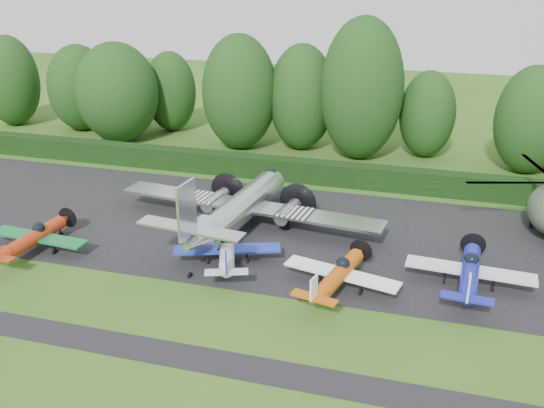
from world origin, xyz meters
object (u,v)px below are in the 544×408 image
(light_plane_white, at_px, (227,250))
(light_plane_orange, at_px, (339,274))
(light_plane_blue, at_px, (470,271))
(light_plane_red, at_px, (34,238))
(transport_plane, at_px, (241,208))

(light_plane_white, distance_m, light_plane_orange, 7.82)
(light_plane_blue, bearing_deg, light_plane_white, -179.83)
(light_plane_white, height_order, light_plane_blue, light_plane_blue)
(light_plane_red, xyz_separation_m, light_plane_orange, (21.21, 0.62, 0.00))
(transport_plane, distance_m, light_plane_white, 5.53)
(transport_plane, xyz_separation_m, light_plane_blue, (16.29, -4.31, -0.63))
(light_plane_blue, bearing_deg, transport_plane, 161.26)
(light_plane_white, relative_size, light_plane_orange, 0.97)
(light_plane_red, bearing_deg, light_plane_blue, 1.67)
(transport_plane, relative_size, light_plane_red, 2.72)
(light_plane_orange, bearing_deg, light_plane_white, 157.00)
(light_plane_white, height_order, light_plane_orange, light_plane_orange)
(light_plane_red, relative_size, light_plane_blue, 0.94)
(light_plane_orange, bearing_deg, transport_plane, 128.42)
(light_plane_orange, distance_m, light_plane_blue, 8.13)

